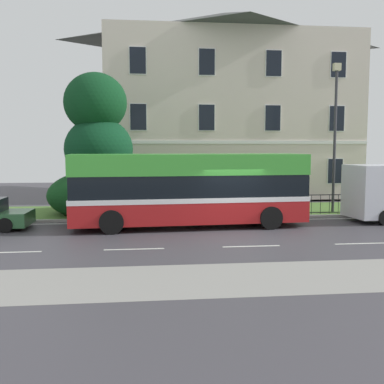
{
  "coord_description": "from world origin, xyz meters",
  "views": [
    {
      "loc": [
        -3.74,
        -16.75,
        3.39
      ],
      "look_at": [
        -1.44,
        3.63,
        1.36
      ],
      "focal_mm": 42.34,
      "sensor_mm": 36.0,
      "label": 1
    }
  ],
  "objects_px": {
    "georgian_townhouse": "(224,104)",
    "single_decker_bus": "(189,189)",
    "evergreen_tree": "(98,162)",
    "street_lamp_post": "(335,129)"
  },
  "relations": [
    {
      "from": "georgian_townhouse",
      "to": "single_decker_bus",
      "type": "xyz_separation_m",
      "value": [
        -3.95,
        -13.47,
        -4.88
      ]
    },
    {
      "from": "single_decker_bus",
      "to": "georgian_townhouse",
      "type": "bearing_deg",
      "value": 70.64
    },
    {
      "from": "georgian_townhouse",
      "to": "evergreen_tree",
      "type": "xyz_separation_m",
      "value": [
        -8.08,
        -9.69,
        -3.86
      ]
    },
    {
      "from": "georgian_townhouse",
      "to": "single_decker_bus",
      "type": "height_order",
      "value": "georgian_townhouse"
    },
    {
      "from": "evergreen_tree",
      "to": "single_decker_bus",
      "type": "relative_size",
      "value": 0.72
    },
    {
      "from": "georgian_townhouse",
      "to": "evergreen_tree",
      "type": "bearing_deg",
      "value": -129.81
    },
    {
      "from": "georgian_townhouse",
      "to": "street_lamp_post",
      "type": "distance_m",
      "value": 11.43
    },
    {
      "from": "single_decker_bus",
      "to": "street_lamp_post",
      "type": "relative_size",
      "value": 1.35
    },
    {
      "from": "georgian_townhouse",
      "to": "street_lamp_post",
      "type": "xyz_separation_m",
      "value": [
        3.74,
        -10.57,
        -2.19
      ]
    },
    {
      "from": "evergreen_tree",
      "to": "single_decker_bus",
      "type": "bearing_deg",
      "value": -42.46
    }
  ]
}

